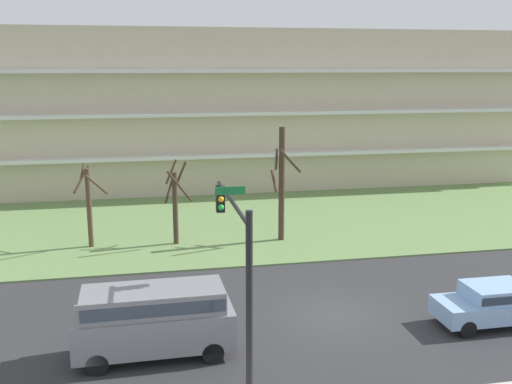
% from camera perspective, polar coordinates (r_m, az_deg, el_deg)
% --- Properties ---
extents(ground, '(160.00, 160.00, 0.00)m').
position_cam_1_polar(ground, '(23.52, 7.57, -11.69)').
color(ground, '#2D2D30').
extents(grass_lawn_strip, '(80.00, 16.00, 0.08)m').
position_cam_1_polar(grass_lawn_strip, '(36.30, 0.52, -2.87)').
color(grass_lawn_strip, '#66844C').
rests_on(grass_lawn_strip, ground).
extents(apartment_building, '(52.67, 13.82, 12.10)m').
position_cam_1_polar(apartment_building, '(49.38, -2.88, 8.22)').
color(apartment_building, beige).
rests_on(apartment_building, ground).
extents(tree_far_left, '(1.83, 1.83, 4.50)m').
position_cam_1_polar(tree_far_left, '(31.87, -15.90, -1.11)').
color(tree_far_left, '#4C3828').
rests_on(tree_far_left, ground).
extents(tree_left, '(1.50, 1.61, 4.60)m').
position_cam_1_polar(tree_left, '(31.48, -7.83, -0.94)').
color(tree_left, '#423023').
rests_on(tree_left, ground).
extents(tree_center, '(1.55, 1.50, 6.29)m').
position_cam_1_polar(tree_center, '(31.70, 2.50, 0.91)').
color(tree_center, '#423023').
rests_on(tree_center, ground).
extents(van_gray_near_left, '(5.23, 2.07, 2.36)m').
position_cam_1_polar(van_gray_near_left, '(20.03, -9.88, -11.82)').
color(van_gray_near_left, slate).
rests_on(van_gray_near_left, ground).
extents(sedan_blue_center_left, '(4.40, 1.80, 1.57)m').
position_cam_1_polar(sedan_blue_center_left, '(23.87, 22.15, -9.90)').
color(sedan_blue_center_left, '#8CB2E0').
rests_on(sedan_blue_center_left, ground).
extents(traffic_signal_mast, '(0.90, 5.70, 6.01)m').
position_cam_1_polar(traffic_signal_mast, '(16.78, -1.90, -6.35)').
color(traffic_signal_mast, black).
rests_on(traffic_signal_mast, ground).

